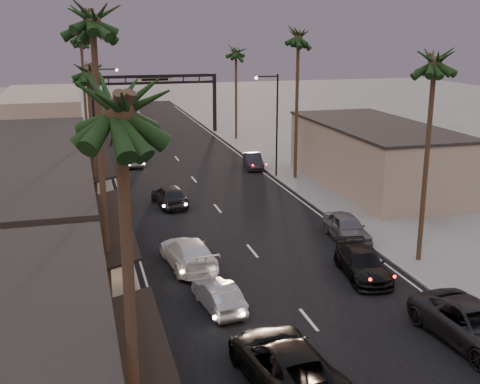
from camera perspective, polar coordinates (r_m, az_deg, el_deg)
ground at (r=46.74m, az=-2.98°, el=-0.54°), size 200.00×200.00×0.00m
road at (r=51.47m, az=-4.18°, el=0.93°), size 14.00×120.00×0.02m
sidewalk_left at (r=57.38m, az=-14.91°, el=2.00°), size 5.00×92.00×0.12m
sidewalk_right at (r=60.44m, az=3.39°, el=3.15°), size 5.00×92.00×0.12m
storefront_mid at (r=31.78m, az=-20.85°, el=-4.07°), size 8.00×14.00×5.50m
storefront_far at (r=47.22m, az=-19.17°, el=1.91°), size 8.00×16.00×5.00m
storefront_dist at (r=69.73m, az=-18.13°, el=6.51°), size 8.00×20.00×6.00m
building_right at (r=50.88m, az=12.59°, el=3.31°), size 8.00×18.00×5.00m
arch at (r=74.91m, az=-8.05°, el=9.62°), size 15.20×0.40×7.27m
streetlight_right at (r=52.17m, az=3.24°, el=7.10°), size 2.13×0.30×9.00m
streetlight_left at (r=62.46m, az=-12.94°, el=8.09°), size 2.13×0.30×9.00m
palm_la at (r=13.06m, az=-11.44°, el=9.31°), size 3.20×3.20×13.20m
palm_lb at (r=25.98m, az=-13.88°, el=16.30°), size 3.20×3.20×15.20m
palm_lc at (r=40.04m, az=-14.28°, el=11.58°), size 3.20×3.20×12.20m
palm_ld at (r=58.97m, az=-14.90°, el=14.49°), size 3.20×3.20×14.20m
palm_ra at (r=33.33m, az=18.04°, el=12.34°), size 3.20×3.20×13.20m
palm_rb at (r=51.26m, az=5.57°, el=14.86°), size 3.20×3.20×14.20m
palm_rc at (r=70.36m, az=-0.39°, el=13.44°), size 3.20×3.20×12.20m
palm_far at (r=81.98m, az=-14.89°, el=13.89°), size 3.20×3.20×13.20m
oncoming_pickup at (r=23.01m, az=4.29°, el=-15.83°), size 3.42×6.43×1.72m
oncoming_silver at (r=28.49m, az=-2.05°, el=-9.80°), size 1.91×4.16×1.32m
oncoming_white at (r=33.32m, az=-4.93°, el=-5.76°), size 2.77×5.71×1.60m
oncoming_dgrey at (r=44.65m, az=-6.70°, el=-0.32°), size 2.48×4.91×1.60m
oncoming_grey_far at (r=58.28m, az=-9.98°, el=3.13°), size 1.60×4.28×1.40m
curbside_near at (r=27.30m, az=21.35°, el=-11.66°), size 3.36×6.33×1.69m
curbside_black at (r=32.56m, az=11.53°, el=-6.68°), size 2.63×5.21×1.45m
curbside_grey at (r=37.86m, az=10.09°, el=-3.33°), size 2.23×4.85×1.61m
curbside_far at (r=56.40m, az=1.24°, el=2.96°), size 2.03×4.39×1.39m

